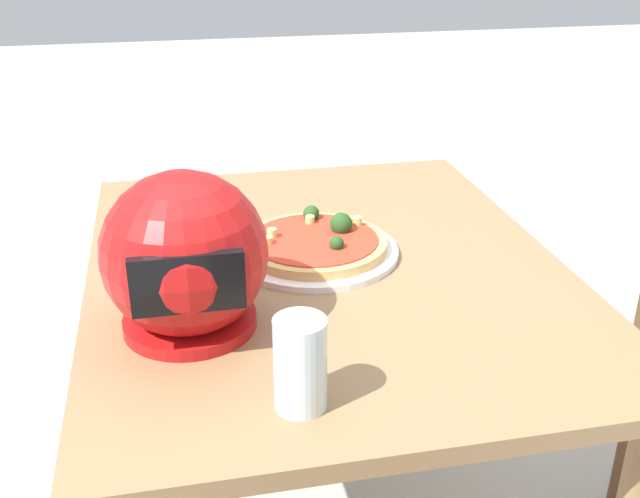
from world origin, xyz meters
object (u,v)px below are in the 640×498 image
at_px(dining_table, 326,307).
at_px(pizza, 315,242).
at_px(motorcycle_helmet, 185,257).
at_px(drinking_glass, 300,364).

relative_size(dining_table, pizza, 3.90).
height_order(dining_table, motorcycle_helmet, motorcycle_helmet).
xyz_separation_m(motorcycle_helmet, drinking_glass, (-0.13, 0.23, -0.06)).
distance_m(pizza, motorcycle_helmet, 0.34).
relative_size(motorcycle_helmet, drinking_glass, 1.95).
height_order(dining_table, drinking_glass, drinking_glass).
bearing_deg(pizza, drinking_glass, 76.19).
distance_m(motorcycle_helmet, drinking_glass, 0.27).
bearing_deg(motorcycle_helmet, drinking_glass, 119.62).
distance_m(dining_table, motorcycle_helmet, 0.38).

